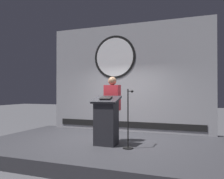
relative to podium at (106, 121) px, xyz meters
name	(u,v)px	position (x,y,z in m)	size (l,w,h in m)	color
ground_plane	(106,154)	(-0.12, 0.32, -0.88)	(40.00, 40.00, 0.00)	#4C4C51
stage_platform	(106,148)	(-0.12, 0.32, -0.73)	(6.40, 4.00, 0.30)	#333338
banner_display	(127,77)	(-0.14, 2.17, 1.20)	(5.46, 0.12, 3.55)	#9E9EA3
podium	(106,121)	(0.00, 0.00, 0.00)	(0.64, 0.49, 1.20)	#26262B
speaker_person	(112,108)	(-0.02, 0.48, 0.29)	(0.40, 0.26, 1.69)	black
microphone_stand	(129,128)	(0.60, -0.10, -0.11)	(0.24, 0.50, 1.36)	black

